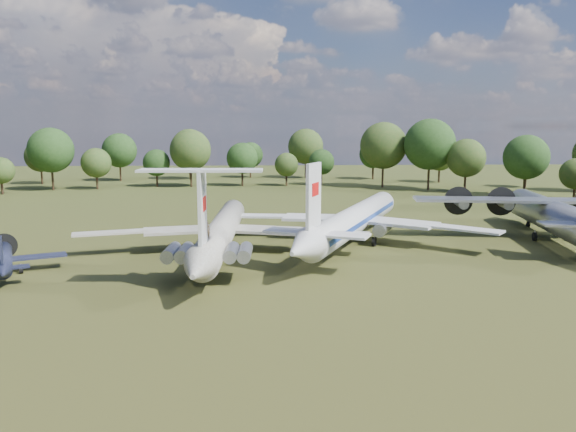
{
  "coord_description": "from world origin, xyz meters",
  "views": [
    {
      "loc": [
        4.98,
        -64.33,
        14.7
      ],
      "look_at": [
        7.88,
        -3.82,
        5.0
      ],
      "focal_mm": 35.0,
      "sensor_mm": 36.0,
      "label": 1
    }
  ],
  "objects_px": {
    "tu104_jet": "(355,225)",
    "person_on_il62": "(207,230)",
    "an12_transport": "(553,220)",
    "il62_airliner": "(222,236)",
    "small_prop_west": "(4,263)"
  },
  "relations": [
    {
      "from": "tu104_jet",
      "to": "person_on_il62",
      "type": "relative_size",
      "value": 28.81
    },
    {
      "from": "an12_transport",
      "to": "il62_airliner",
      "type": "bearing_deg",
      "value": -162.52
    },
    {
      "from": "tu104_jet",
      "to": "an12_transport",
      "type": "height_order",
      "value": "an12_transport"
    },
    {
      "from": "small_prop_west",
      "to": "person_on_il62",
      "type": "height_order",
      "value": "person_on_il62"
    },
    {
      "from": "small_prop_west",
      "to": "an12_transport",
      "type": "bearing_deg",
      "value": -10.77
    },
    {
      "from": "tu104_jet",
      "to": "an12_transport",
      "type": "bearing_deg",
      "value": 25.83
    },
    {
      "from": "an12_transport",
      "to": "small_prop_west",
      "type": "relative_size",
      "value": 2.45
    },
    {
      "from": "small_prop_west",
      "to": "tu104_jet",
      "type": "bearing_deg",
      "value": -3.6
    },
    {
      "from": "il62_airliner",
      "to": "an12_transport",
      "type": "relative_size",
      "value": 1.12
    },
    {
      "from": "tu104_jet",
      "to": "small_prop_west",
      "type": "height_order",
      "value": "tu104_jet"
    },
    {
      "from": "il62_airliner",
      "to": "an12_transport",
      "type": "distance_m",
      "value": 43.14
    },
    {
      "from": "il62_airliner",
      "to": "tu104_jet",
      "type": "bearing_deg",
      "value": 21.73
    },
    {
      "from": "il62_airliner",
      "to": "person_on_il62",
      "type": "distance_m",
      "value": 12.5
    },
    {
      "from": "an12_transport",
      "to": "person_on_il62",
      "type": "xyz_separation_m",
      "value": [
        -43.08,
        -18.78,
        2.55
      ]
    },
    {
      "from": "tu104_jet",
      "to": "small_prop_west",
      "type": "xyz_separation_m",
      "value": [
        -37.63,
        -13.62,
        -1.18
      ]
    }
  ]
}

